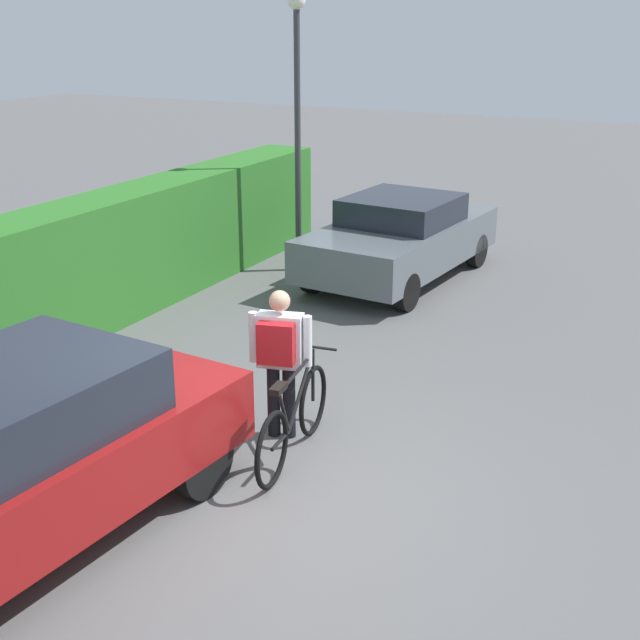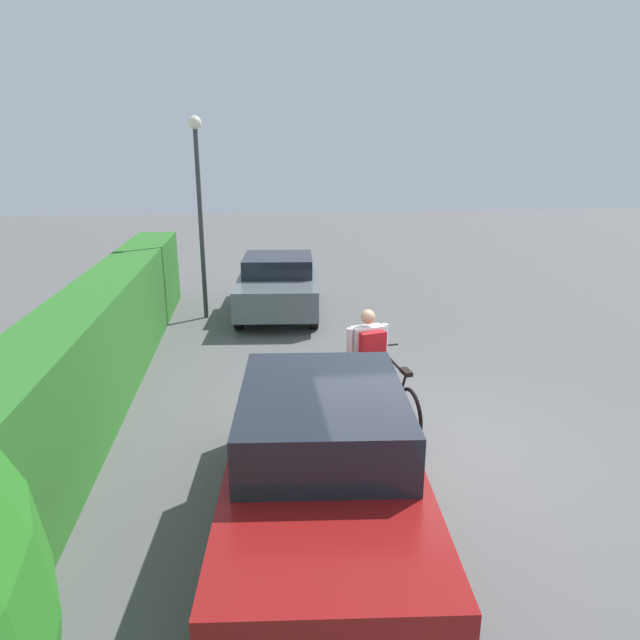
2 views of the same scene
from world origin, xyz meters
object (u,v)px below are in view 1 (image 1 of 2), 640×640
Objects in this scene: person_rider at (280,352)px; bicycle at (294,420)px; parked_car_near at (10,459)px; parked_car_far at (400,237)px; street_lamp at (297,97)px.

bicycle is at bearing -134.15° from person_rider.
parked_car_near is 2.76m from person_rider.
parked_car_far is at bearing 12.35° from bicycle.
bicycle is at bearing -29.81° from parked_car_near.
bicycle is 0.70m from person_rider.
person_rider is 0.35× the size of street_lamp.
parked_car_far is at bearing 9.87° from person_rider.
street_lamp reaches higher than person_rider.
bicycle is 0.41× the size of street_lamp.
parked_car_near is 1.06× the size of parked_car_far.
parked_car_near reaches higher than parked_car_far.
street_lamp reaches higher than bicycle.
parked_car_far is 6.09m from bicycle.
parked_car_far is at bearing -80.43° from street_lamp.
parked_car_far is 2.74m from street_lamp.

